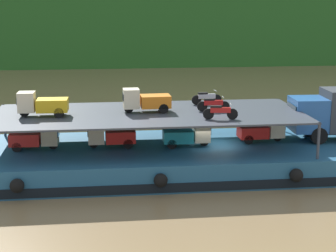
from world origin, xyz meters
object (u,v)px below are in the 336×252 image
Objects in this scene: mini_truck_upper_stern at (42,104)px; motorcycle_upper_stbd at (206,98)px; motorcycle_upper_port at (220,112)px; mini_truck_lower_fore at (262,130)px; motorcycle_upper_centre at (213,104)px; cargo_barge at (213,157)px; mini_truck_upper_mid at (146,100)px; mini_truck_lower_stern at (35,138)px; mini_truck_lower_mid at (187,135)px; mini_truck_lower_aft at (111,135)px.

motorcycle_upper_stbd is (9.72, 2.44, -0.26)m from mini_truck_upper_stern.
mini_truck_upper_stern is 1.46× the size of motorcycle_upper_port.
motorcycle_upper_port reaches higher than mini_truck_lower_fore.
mini_truck_lower_fore is at bearing 6.76° from motorcycle_upper_centre.
cargo_barge is 9.70× the size of mini_truck_upper_mid.
mini_truck_upper_stern is at bearing -38.35° from mini_truck_lower_stern.
mini_truck_lower_mid reaches higher than cargo_barge.
motorcycle_upper_centre reaches higher than mini_truck_lower_fore.
motorcycle_upper_centre is (0.05, 2.20, 0.00)m from motorcycle_upper_port.
mini_truck_upper_stern reaches higher than motorcycle_upper_stbd.
mini_truck_upper_mid is 1.46× the size of motorcycle_upper_stbd.
mini_truck_lower_stern is 2.11m from mini_truck_upper_stern.
mini_truck_upper_mid is at bearing 147.65° from motorcycle_upper_port.
motorcycle_upper_stbd is at bearing 18.79° from mini_truck_lower_aft.
mini_truck_upper_stern is at bearing -178.56° from motorcycle_upper_centre.
mini_truck_lower_fore is at bearing -30.75° from motorcycle_upper_stbd.
mini_truck_lower_fore is at bearing 2.73° from mini_truck_upper_stern.
mini_truck_lower_mid is at bearing -173.22° from mini_truck_lower_fore.
cargo_barge is at bearing -22.62° from motorcycle_upper_centre.
mini_truck_upper_stern is 10.02m from motorcycle_upper_stbd.
motorcycle_upper_port is at bearing -21.82° from mini_truck_lower_aft.
mini_truck_upper_mid reaches higher than motorcycle_upper_centre.
motorcycle_upper_port is at bearing -32.35° from mini_truck_upper_mid.
motorcycle_upper_stbd is (0.01, 2.20, 0.00)m from motorcycle_upper_centre.
mini_truck_upper_mid is 3.91m from motorcycle_upper_centre.
mini_truck_upper_mid reaches higher than mini_truck_lower_aft.
mini_truck_upper_mid is at bearing 176.12° from cargo_barge.
cargo_barge is 3.89m from motorcycle_upper_stbd.
mini_truck_upper_mid is 1.46× the size of motorcycle_upper_port.
mini_truck_upper_stern is (-12.79, -0.61, 2.00)m from mini_truck_lower_fore.
mini_truck_lower_aft is at bearing 178.13° from cargo_barge.
mini_truck_lower_mid is 1.45× the size of motorcycle_upper_centre.
mini_truck_lower_fore is (4.61, 0.55, 0.00)m from mini_truck_lower_mid.
motorcycle_upper_centre is (1.52, 0.18, 1.74)m from mini_truck_lower_mid.
cargo_barge is 9.70× the size of mini_truck_lower_aft.
motorcycle_upper_centre is at bearing 1.44° from mini_truck_upper_stern.
mini_truck_lower_mid is (4.44, -0.35, 0.00)m from mini_truck_lower_aft.
mini_truck_lower_stern is at bearing -168.79° from motorcycle_upper_stbd.
mini_truck_lower_aft is at bearing 158.18° from motorcycle_upper_port.
mini_truck_lower_mid is 0.99× the size of mini_truck_upper_mid.
mini_truck_lower_fore is at bearing 1.04° from mini_truck_upper_mid.
motorcycle_upper_centre and motorcycle_upper_stbd have the same top height.
motorcycle_upper_stbd is at bearing 14.11° from mini_truck_upper_stern.
motorcycle_upper_centre is (9.71, 0.24, -0.26)m from mini_truck_upper_stern.
cargo_barge is at bearing 5.41° from mini_truck_lower_mid.
mini_truck_lower_aft is 6.21m from motorcycle_upper_centre.
mini_truck_lower_aft is 1.00× the size of mini_truck_upper_mid.
mini_truck_upper_stern is 9.86m from motorcycle_upper_port.
mini_truck_lower_mid is at bearing 126.04° from motorcycle_upper_port.
mini_truck_lower_mid is 4.64m from mini_truck_lower_fore.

